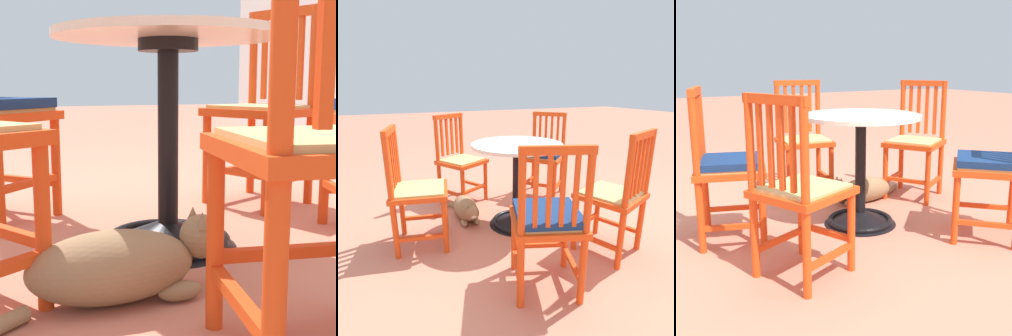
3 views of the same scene
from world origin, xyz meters
TOP-DOWN VIEW (x-y plane):
  - ground_plane at (0.00, 0.00)m, footprint 24.00×24.00m
  - cafe_table at (0.04, -0.05)m, footprint 0.76×0.76m
  - orange_chair_tucked_in at (-0.41, 0.62)m, footprint 0.52×0.52m
  - orange_chair_by_planter at (0.87, -0.05)m, footprint 0.47×0.47m
  - tabby_cat at (0.42, -0.32)m, footprint 0.27×0.73m

SIDE VIEW (x-z plane):
  - ground_plane at x=0.00m, z-range 0.00..0.00m
  - tabby_cat at x=0.42m, z-range -0.02..0.21m
  - cafe_table at x=0.04m, z-range -0.08..0.65m
  - orange_chair_tucked_in at x=-0.41m, z-range -0.02..0.89m
  - orange_chair_by_planter at x=0.87m, z-range -0.02..0.89m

